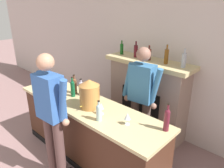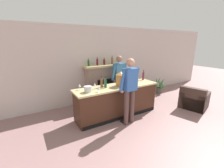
{
  "view_description": "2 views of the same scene",
  "coord_description": "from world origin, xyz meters",
  "px_view_note": "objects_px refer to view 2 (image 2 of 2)",
  "views": [
    {
      "loc": [
        2.04,
        1.15,
        2.39
      ],
      "look_at": [
        -0.01,
        3.32,
        1.21
      ],
      "focal_mm": 35.0,
      "sensor_mm": 36.0,
      "label": 1
    },
    {
      "loc": [
        -2.51,
        -0.6,
        2.19
      ],
      "look_at": [
        -0.29,
        3.11,
        0.98
      ],
      "focal_mm": 24.0,
      "sensor_mm": 36.0,
      "label": 2
    }
  ],
  "objects_px": {
    "person_bartender": "(119,78)",
    "wine_glass_by_dispenser": "(98,88)",
    "copper_dispenser": "(121,79)",
    "wine_glass_mid_counter": "(95,85)",
    "potted_plant_corner": "(159,85)",
    "wine_bottle_chardonnay_pale": "(102,82)",
    "wine_bottle_riesling_slim": "(143,75)",
    "armchair_black": "(194,100)",
    "person_customer": "(130,89)",
    "wine_glass_front_right": "(138,79)",
    "wine_bottle_port_short": "(134,81)",
    "wine_glass_front_left": "(79,86)",
    "fireplace_stone": "(105,83)",
    "wine_bottle_cabernet_heavy": "(106,83)",
    "wine_glass_back_row": "(128,81)",
    "ice_bucket_steel": "(88,89)",
    "wine_bottle_merlot_tall": "(105,82)"
  },
  "relations": [
    {
      "from": "wine_bottle_chardonnay_pale",
      "to": "wine_glass_mid_counter",
      "type": "height_order",
      "value": "wine_bottle_chardonnay_pale"
    },
    {
      "from": "person_customer",
      "to": "copper_dispenser",
      "type": "relative_size",
      "value": 4.31
    },
    {
      "from": "wine_bottle_cabernet_heavy",
      "to": "wine_bottle_riesling_slim",
      "type": "bearing_deg",
      "value": 5.93
    },
    {
      "from": "potted_plant_corner",
      "to": "wine_bottle_chardonnay_pale",
      "type": "height_order",
      "value": "wine_bottle_chardonnay_pale"
    },
    {
      "from": "wine_glass_front_left",
      "to": "wine_bottle_merlot_tall",
      "type": "bearing_deg",
      "value": -2.73
    },
    {
      "from": "wine_bottle_riesling_slim",
      "to": "wine_glass_mid_counter",
      "type": "xyz_separation_m",
      "value": [
        -1.89,
        -0.13,
        -0.02
      ]
    },
    {
      "from": "person_bartender",
      "to": "wine_glass_back_row",
      "type": "distance_m",
      "value": 0.73
    },
    {
      "from": "person_customer",
      "to": "wine_bottle_chardonnay_pale",
      "type": "bearing_deg",
      "value": 122.66
    },
    {
      "from": "wine_bottle_port_short",
      "to": "wine_glass_front_left",
      "type": "xyz_separation_m",
      "value": [
        -1.55,
        0.38,
        -0.0
      ]
    },
    {
      "from": "wine_bottle_chardonnay_pale",
      "to": "wine_glass_by_dispenser",
      "type": "height_order",
      "value": "wine_bottle_chardonnay_pale"
    },
    {
      "from": "potted_plant_corner",
      "to": "ice_bucket_steel",
      "type": "bearing_deg",
      "value": -166.97
    },
    {
      "from": "copper_dispenser",
      "to": "wine_glass_mid_counter",
      "type": "bearing_deg",
      "value": 173.26
    },
    {
      "from": "wine_bottle_riesling_slim",
      "to": "armchair_black",
      "type": "bearing_deg",
      "value": -39.07
    },
    {
      "from": "fireplace_stone",
      "to": "ice_bucket_steel",
      "type": "distance_m",
      "value": 1.78
    },
    {
      "from": "potted_plant_corner",
      "to": "wine_glass_back_row",
      "type": "height_order",
      "value": "wine_glass_back_row"
    },
    {
      "from": "armchair_black",
      "to": "potted_plant_corner",
      "type": "relative_size",
      "value": 1.34
    },
    {
      "from": "wine_bottle_cabernet_heavy",
      "to": "wine_glass_back_row",
      "type": "distance_m",
      "value": 0.74
    },
    {
      "from": "armchair_black",
      "to": "potted_plant_corner",
      "type": "bearing_deg",
      "value": 84.17
    },
    {
      "from": "wine_bottle_riesling_slim",
      "to": "wine_glass_front_left",
      "type": "bearing_deg",
      "value": -179.97
    },
    {
      "from": "wine_bottle_cabernet_heavy",
      "to": "wine_glass_front_left",
      "type": "height_order",
      "value": "wine_bottle_cabernet_heavy"
    },
    {
      "from": "wine_bottle_chardonnay_pale",
      "to": "wine_bottle_riesling_slim",
      "type": "height_order",
      "value": "wine_bottle_riesling_slim"
    },
    {
      "from": "wine_bottle_port_short",
      "to": "wine_bottle_chardonnay_pale",
      "type": "xyz_separation_m",
      "value": [
        -0.91,
        0.32,
        0.02
      ]
    },
    {
      "from": "armchair_black",
      "to": "person_customer",
      "type": "distance_m",
      "value": 2.66
    },
    {
      "from": "potted_plant_corner",
      "to": "wine_bottle_port_short",
      "type": "height_order",
      "value": "wine_bottle_port_short"
    },
    {
      "from": "wine_bottle_chardonnay_pale",
      "to": "wine_bottle_merlot_tall",
      "type": "xyz_separation_m",
      "value": [
        0.13,
        0.03,
        -0.02
      ]
    },
    {
      "from": "fireplace_stone",
      "to": "wine_bottle_cabernet_heavy",
      "type": "bearing_deg",
      "value": -116.65
    },
    {
      "from": "armchair_black",
      "to": "ice_bucket_steel",
      "type": "distance_m",
      "value": 3.67
    },
    {
      "from": "copper_dispenser",
      "to": "armchair_black",
      "type": "bearing_deg",
      "value": -19.68
    },
    {
      "from": "wine_glass_front_right",
      "to": "wine_bottle_chardonnay_pale",
      "type": "bearing_deg",
      "value": 173.31
    },
    {
      "from": "copper_dispenser",
      "to": "wine_glass_by_dispenser",
      "type": "distance_m",
      "value": 0.85
    },
    {
      "from": "wine_bottle_cabernet_heavy",
      "to": "wine_glass_by_dispenser",
      "type": "height_order",
      "value": "wine_bottle_cabernet_heavy"
    },
    {
      "from": "armchair_black",
      "to": "person_bartender",
      "type": "bearing_deg",
      "value": 142.78
    },
    {
      "from": "wine_bottle_merlot_tall",
      "to": "wine_glass_back_row",
      "type": "height_order",
      "value": "wine_bottle_merlot_tall"
    },
    {
      "from": "fireplace_stone",
      "to": "wine_glass_mid_counter",
      "type": "bearing_deg",
      "value": -128.49
    },
    {
      "from": "wine_bottle_port_short",
      "to": "wine_glass_back_row",
      "type": "bearing_deg",
      "value": 126.91
    },
    {
      "from": "armchair_black",
      "to": "wine_bottle_cabernet_heavy",
      "type": "xyz_separation_m",
      "value": [
        -2.91,
        0.93,
        0.81
      ]
    },
    {
      "from": "wine_glass_back_row",
      "to": "person_bartender",
      "type": "bearing_deg",
      "value": 79.39
    },
    {
      "from": "armchair_black",
      "to": "person_customer",
      "type": "bearing_deg",
      "value": 172.98
    },
    {
      "from": "wine_bottle_port_short",
      "to": "wine_bottle_riesling_slim",
      "type": "distance_m",
      "value": 0.83
    },
    {
      "from": "wine_glass_front_right",
      "to": "wine_glass_front_left",
      "type": "bearing_deg",
      "value": 173.54
    },
    {
      "from": "fireplace_stone",
      "to": "wine_glass_front_right",
      "type": "height_order",
      "value": "fireplace_stone"
    },
    {
      "from": "wine_glass_front_right",
      "to": "potted_plant_corner",
      "type": "bearing_deg",
      "value": 22.21
    },
    {
      "from": "copper_dispenser",
      "to": "wine_bottle_merlot_tall",
      "type": "distance_m",
      "value": 0.47
    },
    {
      "from": "wine_bottle_riesling_slim",
      "to": "wine_glass_back_row",
      "type": "xyz_separation_m",
      "value": [
        -0.83,
        -0.25,
        -0.04
      ]
    },
    {
      "from": "person_bartender",
      "to": "wine_glass_by_dispenser",
      "type": "height_order",
      "value": "person_bartender"
    },
    {
      "from": "potted_plant_corner",
      "to": "person_customer",
      "type": "relative_size",
      "value": 0.41
    },
    {
      "from": "ice_bucket_steel",
      "to": "wine_bottle_chardonnay_pale",
      "type": "xyz_separation_m",
      "value": [
        0.5,
        0.2,
        0.06
      ]
    },
    {
      "from": "ice_bucket_steel",
      "to": "wine_glass_front_right",
      "type": "height_order",
      "value": "wine_glass_front_right"
    },
    {
      "from": "armchair_black",
      "to": "wine_bottle_chardonnay_pale",
      "type": "relative_size",
      "value": 3.11
    },
    {
      "from": "person_bartender",
      "to": "ice_bucket_steel",
      "type": "relative_size",
      "value": 8.19
    }
  ]
}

